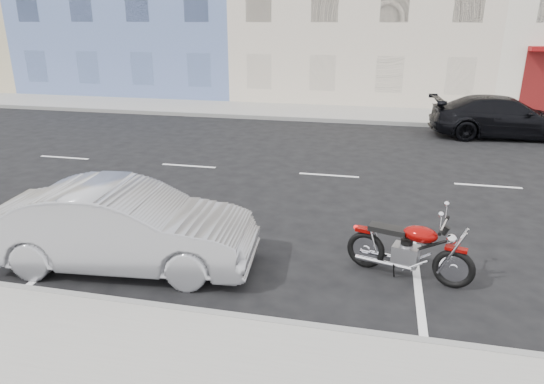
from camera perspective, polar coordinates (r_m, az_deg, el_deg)
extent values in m
plane|color=black|center=(13.05, 15.46, 1.32)|extent=(120.00, 120.00, 0.00)
cube|color=gray|center=(21.88, 1.33, 9.51)|extent=(80.00, 3.40, 0.15)
cube|color=gray|center=(7.89, -22.28, -11.45)|extent=(80.00, 0.12, 0.16)
cube|color=gray|center=(20.24, 0.37, 8.69)|extent=(80.00, 0.12, 0.16)
torus|color=black|center=(8.06, 25.70, -9.40)|extent=(0.65, 0.27, 0.65)
torus|color=black|center=(8.17, 15.85, -7.69)|extent=(0.65, 0.27, 0.65)
cube|color=#780504|center=(7.91, 26.06, -7.24)|extent=(0.35, 0.21, 0.05)
cube|color=#780504|center=(8.02, 15.82, -5.37)|extent=(0.32, 0.23, 0.06)
cube|color=gray|center=(8.06, 20.47, -8.15)|extent=(0.47, 0.39, 0.33)
ellipsoid|color=#780504|center=(7.88, 22.21, -5.77)|extent=(0.61, 0.46, 0.26)
cube|color=black|center=(7.93, 18.53, -5.27)|extent=(0.64, 0.40, 0.09)
cylinder|color=silver|center=(7.78, 24.82, -4.68)|extent=(0.21, 0.66, 0.03)
sphere|color=silver|center=(7.85, 25.59, -6.20)|extent=(0.16, 0.16, 0.16)
cylinder|color=silver|center=(8.05, 17.93, -9.15)|extent=(0.91, 0.32, 0.08)
cylinder|color=silver|center=(8.28, 18.30, -8.31)|extent=(0.91, 0.32, 0.08)
cylinder|color=silver|center=(7.94, 25.66, -7.50)|extent=(0.37, 0.14, 0.77)
cylinder|color=black|center=(7.98, 22.13, -7.37)|extent=(0.76, 0.25, 0.48)
imported|color=#98999F|center=(8.42, -17.00, -3.91)|extent=(4.47, 1.93, 1.43)
imported|color=black|center=(18.96, 25.53, 7.97)|extent=(5.08, 2.43, 1.43)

